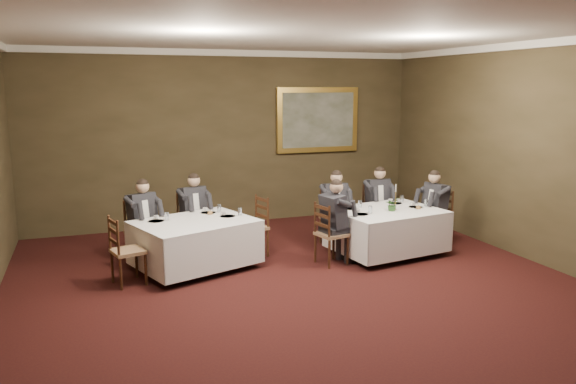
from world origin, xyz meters
TOP-DOWN VIEW (x-y plane):
  - ground at (0.00, 0.00)m, footprint 10.00×10.00m
  - ceiling at (0.00, 0.00)m, footprint 8.00×10.00m
  - back_wall at (0.00, 5.00)m, footprint 8.00×0.10m
  - crown_molding at (0.00, 0.00)m, footprint 8.00×10.00m
  - table_main at (1.95, 1.92)m, footprint 1.93×1.58m
  - table_second at (-1.22, 2.25)m, footprint 2.07×1.82m
  - chair_main_backleft at (1.36, 2.74)m, footprint 0.47×0.45m
  - diner_main_backleft at (1.35, 2.73)m, footprint 0.44×0.50m
  - chair_main_backright at (2.28, 2.88)m, footprint 0.46×0.44m
  - diner_main_backright at (2.28, 2.87)m, footprint 0.43×0.50m
  - chair_main_endleft at (0.86, 1.76)m, footprint 0.50×0.52m
  - diner_main_endleft at (0.87, 1.76)m, footprint 0.55×0.49m
  - chair_main_endright at (3.05, 2.09)m, footprint 0.48×0.50m
  - diner_main_endright at (3.04, 2.09)m, footprint 0.53×0.47m
  - chair_sec_backleft at (-1.96, 2.94)m, footprint 0.57×0.56m
  - diner_sec_backleft at (-1.95, 2.93)m, footprint 0.56×0.60m
  - chair_sec_backright at (-1.08, 3.24)m, footprint 0.54×0.53m
  - diner_sec_backright at (-1.07, 3.23)m, footprint 0.52×0.57m
  - chair_sec_endright at (-0.19, 2.61)m, footprint 0.52×0.53m
  - chair_sec_endleft at (-2.26, 1.89)m, footprint 0.52×0.53m
  - centerpiece at (1.99, 1.84)m, footprint 0.27×0.25m
  - candlestick at (2.10, 1.92)m, footprint 0.06×0.06m
  - place_setting_table_main at (1.48, 2.24)m, footprint 0.33×0.31m
  - place_setting_table_second at (-1.73, 2.47)m, footprint 0.33×0.31m
  - painting at (1.95, 4.94)m, footprint 1.83×0.09m

SIDE VIEW (x-z plane):
  - ground at x=0.00m, z-range 0.00..0.00m
  - chair_main_backleft at x=1.36m, z-range -0.22..0.78m
  - chair_main_backright at x=2.28m, z-range -0.22..0.78m
  - chair_main_endleft at x=0.86m, z-range -0.22..0.78m
  - chair_main_endright at x=3.05m, z-range -0.22..0.78m
  - chair_sec_backleft at x=-1.96m, z-range -0.22..0.78m
  - chair_sec_backright at x=-1.08m, z-range -0.22..0.78m
  - chair_sec_endright at x=-0.19m, z-range -0.22..0.78m
  - chair_sec_endleft at x=-2.26m, z-range -0.22..0.78m
  - table_second at x=-1.22m, z-range 0.12..0.78m
  - table_main at x=1.95m, z-range 0.12..0.78m
  - diner_main_backleft at x=1.35m, z-range -0.16..1.19m
  - diner_main_backright at x=2.28m, z-range -0.16..1.19m
  - diner_main_endleft at x=0.87m, z-range -0.16..1.19m
  - diner_main_endright at x=3.04m, z-range -0.16..1.19m
  - diner_sec_backleft at x=-1.95m, z-range -0.16..1.19m
  - diner_sec_backright at x=-1.07m, z-range -0.16..1.19m
  - place_setting_table_main at x=1.48m, z-range 0.73..0.87m
  - place_setting_table_second at x=-1.73m, z-range 0.73..0.87m
  - centerpiece at x=1.99m, z-range 0.76..1.01m
  - candlestick at x=2.10m, z-range 0.71..1.15m
  - back_wall at x=0.00m, z-range 0.00..3.50m
  - painting at x=1.95m, z-range 1.41..2.78m
  - crown_molding at x=0.00m, z-range 3.38..3.50m
  - ceiling at x=0.00m, z-range 3.45..3.55m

